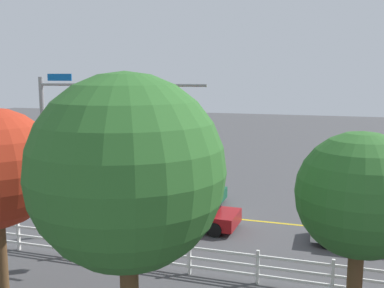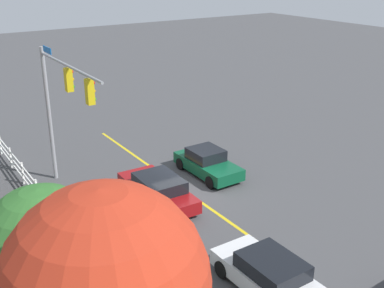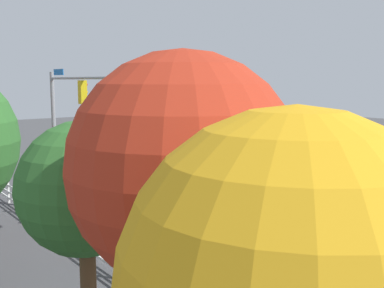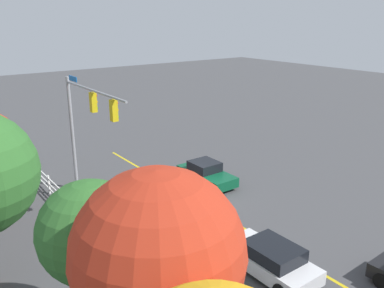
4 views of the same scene
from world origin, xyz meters
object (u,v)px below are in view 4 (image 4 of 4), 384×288
Objects in this scene: car_2 at (270,259)px; car_4 at (167,195)px; tree_0 at (91,233)px; tree_5 at (158,255)px; car_0 at (206,173)px.

car_4 is at bearing -0.36° from car_2.
tree_5 is at bearing -176.81° from tree_0.
car_4 is 13.08m from tree_5.
car_4 is 10.30m from tree_0.
car_4 is 0.69× the size of tree_5.
tree_0 reaches higher than car_0.
car_0 is 13.84m from tree_0.
tree_5 is (-10.31, 6.85, 4.20)m from car_4.
tree_5 is (-2.74, 6.85, 4.20)m from car_2.
car_2 is at bearing -178.48° from car_4.
car_0 is 16.26m from tree_5.
tree_0 is at bearing 83.35° from car_2.
tree_5 is (-11.61, 10.57, 4.22)m from car_0.
tree_5 is at bearing 147.95° from car_4.
tree_0 is 0.79× the size of tree_5.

